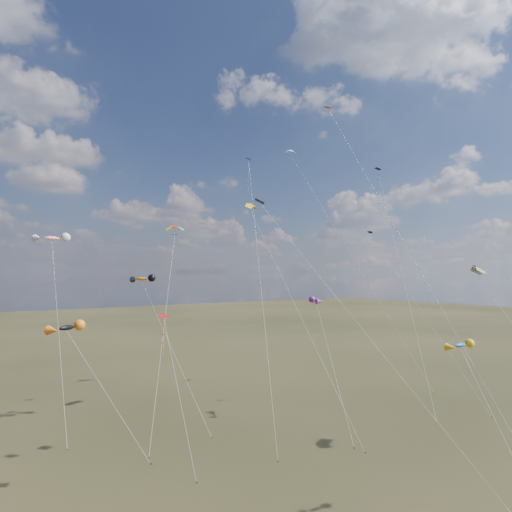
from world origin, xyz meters
TOP-DOWN VIEW (x-y plane):
  - ground at (0.00, 0.00)m, footprint 400.00×400.00m
  - diamond_black_high at (28.68, 25.02)m, footprint 11.55×18.32m
  - diamond_navy_tall at (5.21, 27.05)m, footprint 9.33×18.84m
  - diamond_black_mid at (-3.26, 2.91)m, footprint 12.27×15.08m
  - diamond_red_low at (-10.28, 18.78)m, footprint 1.30×9.19m
  - diamond_navy_right at (19.74, 18.37)m, footprint 6.65×13.37m
  - diamond_orange_center at (3.62, 2.80)m, footprint 5.73×18.07m
  - parafoil_yellow at (5.38, 26.82)m, footprint 2.79×21.02m
  - parafoil_blue_white at (17.67, 33.51)m, footprint 13.24×18.13m
  - parafoil_striped at (16.68, 2.16)m, footprint 4.86×16.33m
  - parafoil_tricolor at (-5.30, 27.78)m, footprint 8.34×11.29m
  - novelty_black_orange at (-18.42, 23.43)m, footprint 7.66×8.72m
  - novelty_orange_black at (-8.14, 31.20)m, footprint 4.66×13.78m
  - novelty_white_purple at (9.18, 18.49)m, footprint 4.69×11.18m
  - novelty_redwhite_stripe at (-17.44, 37.22)m, footprint 4.04×14.59m
  - novelty_blue_yellow at (3.22, -4.05)m, footprint 3.93×8.75m

SIDE VIEW (x-z plane):
  - ground at x=0.00m, z-range 0.00..0.00m
  - diamond_red_low at x=-10.28m, z-range 4.02..17.07m
  - novelty_blue_yellow at x=3.22m, z-range 5.68..17.91m
  - novelty_black_orange at x=-18.42m, z-range 5.61..18.08m
  - novelty_white_purple at x=9.18m, z-range 6.62..20.86m
  - diamond_black_mid at x=-3.26m, z-range 4.33..27.61m
  - novelty_orange_black at x=-8.14m, z-range 7.88..24.81m
  - parafoil_striped at x=16.68m, z-range 8.44..26.76m
  - diamond_navy_right at x=19.74m, z-range 7.42..30.20m
  - novelty_redwhite_stripe at x=-17.44m, z-range 10.31..32.44m
  - diamond_orange_center at x=3.62m, z-range 5.69..38.92m
  - parafoil_tricolor at x=-5.30m, z-range 10.98..34.26m
  - parafoil_yellow at x=5.38m, z-range 12.65..39.47m
  - diamond_navy_tall at x=5.21m, z-range 11.76..44.70m
  - diamond_black_high at x=28.68m, z-range 11.95..46.04m
  - parafoil_blue_white at x=17.67m, z-range 17.74..55.08m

